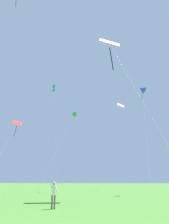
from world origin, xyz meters
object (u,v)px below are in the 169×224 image
at_px(kite_red_high, 16,126).
at_px(kite_teal_box, 54,89).
at_px(kite_green_small, 73,114).
at_px(person_with_spool, 54,192).
at_px(kite_purple_streamer, 121,109).
at_px(kite_pink_low, 110,48).
at_px(kite_blue_delta, 142,89).

distance_m(kite_red_high, kite_teal_box, 9.18).
height_order(kite_green_small, person_with_spool, kite_green_small).
bearing_deg(kite_purple_streamer, kite_pink_low, -93.30).
bearing_deg(kite_red_high, person_with_spool, -55.39).
bearing_deg(kite_purple_streamer, kite_red_high, -141.09).
height_order(kite_pink_low, kite_purple_streamer, kite_purple_streamer).
height_order(kite_red_high, person_with_spool, kite_red_high).
height_order(kite_red_high, kite_purple_streamer, kite_purple_streamer).
bearing_deg(kite_green_small, person_with_spool, -80.26).
bearing_deg(kite_blue_delta, kite_red_high, 172.75).
bearing_deg(kite_red_high, kite_blue_delta, -7.25).
xyz_separation_m(kite_green_small, person_with_spool, (3.93, -22.89, -12.65)).
relative_size(kite_teal_box, person_with_spool, 10.91).
xyz_separation_m(kite_green_small, kite_purple_streamer, (9.24, 11.20, 4.58)).
relative_size(kite_blue_delta, person_with_spool, 9.86).
distance_m(kite_pink_low, kite_blue_delta, 9.70).
height_order(kite_teal_box, kite_green_small, kite_teal_box).
distance_m(kite_teal_box, kite_green_small, 6.55).
xyz_separation_m(kite_teal_box, kite_green_small, (2.23, 5.50, -2.79)).
bearing_deg(person_with_spool, kite_purple_streamer, 81.14).
bearing_deg(kite_green_small, kite_teal_box, -112.09).
relative_size(kite_purple_streamer, person_with_spool, 12.55).
distance_m(kite_teal_box, person_with_spool, 24.06).
bearing_deg(kite_teal_box, kite_blue_delta, -3.89).
xyz_separation_m(kite_purple_streamer, person_with_spool, (-5.31, -34.10, -17.22)).
distance_m(kite_pink_low, kite_green_small, 17.10).
height_order(kite_pink_low, kite_teal_box, kite_pink_low).
height_order(kite_pink_low, kite_green_small, kite_pink_low).
height_order(kite_red_high, kite_blue_delta, kite_blue_delta).
distance_m(kite_blue_delta, person_with_spool, 23.04).
bearing_deg(kite_pink_low, kite_green_small, 117.40).
relative_size(kite_red_high, kite_green_small, 0.84).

